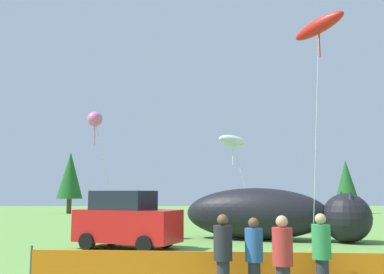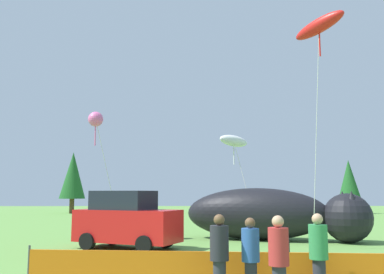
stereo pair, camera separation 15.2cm
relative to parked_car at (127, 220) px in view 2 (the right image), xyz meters
name	(u,v)px [view 2 (the right image)]	position (x,y,z in m)	size (l,w,h in m)	color
ground_plane	(217,264)	(3.33, -3.82, -1.12)	(120.00, 120.00, 0.00)	#609342
parked_car	(127,220)	(0.00, 0.00, 0.00)	(4.51, 3.34, 2.30)	red
folding_chair	(280,252)	(5.07, -4.90, -0.59)	(0.75, 0.75, 0.91)	black
inflatable_cat	(272,216)	(6.46, 2.92, 0.01)	(8.61, 4.73, 2.44)	black
safety_fence	(222,273)	(3.14, -7.85, -0.65)	(8.79, 0.96, 1.02)	orange
spectator_in_green_shirt	(219,254)	(3.04, -8.57, -0.15)	(0.39, 0.39, 1.77)	#2D2D38
spectator_in_grey_shirt	(251,256)	(3.68, -8.50, -0.19)	(0.37, 0.37, 1.70)	#2D2D38
spectator_in_blue_shirt	(279,259)	(4.11, -9.23, -0.14)	(0.39, 0.39, 1.78)	#2D2D38
spectator_in_white_shirt	(319,253)	(5.11, -8.46, -0.14)	(0.39, 0.39, 1.78)	#2D2D38
kite_red_lizard	(319,27)	(7.87, -0.71, 7.91)	(1.91, 2.31, 9.60)	silver
kite_white_ghost	(234,141)	(5.01, 5.67, 3.90)	(2.13, 1.65, 5.44)	silver
kite_pink_octopus	(96,120)	(-2.02, 3.13, 4.63)	(1.48, 2.20, 6.15)	silver
horizon_tree_east	(349,180)	(20.14, 28.61, 2.43)	(2.42, 2.42, 5.78)	brown
horizon_tree_west	(73,176)	(-9.99, 29.93, 2.99)	(2.81, 2.81, 6.69)	brown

